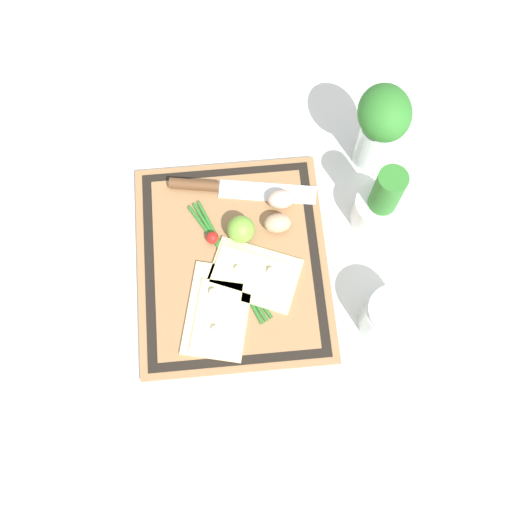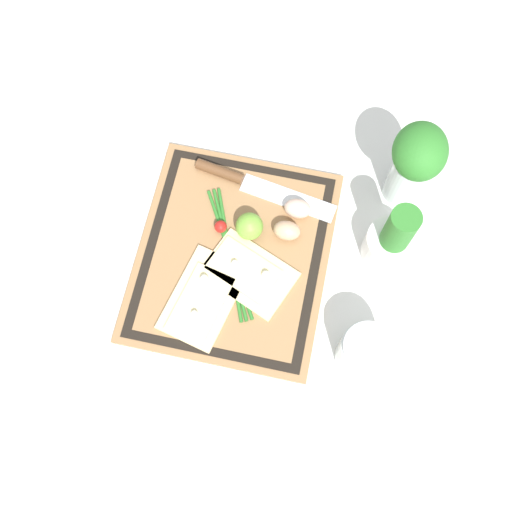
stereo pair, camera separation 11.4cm
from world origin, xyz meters
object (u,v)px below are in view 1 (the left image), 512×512
(egg_pink, at_px, (281,199))
(cherry_tomato_red, at_px, (212,238))
(knife, at_px, (218,187))
(herb_pot, at_px, (381,205))
(herb_glass, at_px, (380,124))
(pizza_slice_far, at_px, (253,274))
(pizza_slice_near, at_px, (218,312))
(egg_brown, at_px, (278,223))
(sauce_jar, at_px, (388,317))
(lime, at_px, (241,229))

(egg_pink, height_order, cherry_tomato_red, egg_pink)
(knife, bearing_deg, herb_pot, 74.45)
(herb_glass, bearing_deg, pizza_slice_far, -47.59)
(pizza_slice_near, relative_size, cherry_tomato_red, 8.17)
(egg_pink, bearing_deg, knife, -109.65)
(egg_brown, relative_size, herb_glass, 0.25)
(knife, relative_size, egg_pink, 5.59)
(egg_brown, height_order, egg_pink, same)
(knife, relative_size, sauce_jar, 2.94)
(herb_pot, bearing_deg, egg_brown, -87.78)
(knife, height_order, lime, lime)
(lime, relative_size, herb_glass, 0.25)
(egg_brown, xyz_separation_m, egg_pink, (-0.05, 0.01, 0.00))
(pizza_slice_near, height_order, herb_pot, herb_pot)
(cherry_tomato_red, height_order, sauce_jar, sauce_jar)
(pizza_slice_far, distance_m, sauce_jar, 0.26)
(egg_pink, bearing_deg, egg_brown, -13.07)
(pizza_slice_far, xyz_separation_m, herb_glass, (-0.24, 0.26, 0.11))
(knife, bearing_deg, herb_glass, 99.43)
(egg_brown, distance_m, cherry_tomato_red, 0.13)
(knife, bearing_deg, egg_brown, 49.60)
(pizza_slice_far, bearing_deg, herb_pot, 111.99)
(cherry_tomato_red, bearing_deg, egg_pink, 115.26)
(pizza_slice_far, height_order, herb_glass, herb_glass)
(egg_pink, bearing_deg, cherry_tomato_red, -64.74)
(lime, bearing_deg, egg_pink, 125.37)
(egg_pink, relative_size, sauce_jar, 0.53)
(egg_brown, distance_m, lime, 0.07)
(pizza_slice_near, xyz_separation_m, pizza_slice_far, (-0.07, 0.07, 0.00))
(pizza_slice_near, bearing_deg, pizza_slice_far, 133.18)
(egg_pink, height_order, herb_pot, herb_pot)
(egg_pink, relative_size, herb_pot, 0.30)
(pizza_slice_near, distance_m, egg_pink, 0.26)
(lime, distance_m, cherry_tomato_red, 0.06)
(egg_brown, distance_m, egg_pink, 0.05)
(lime, relative_size, cherry_tomato_red, 2.18)
(egg_brown, relative_size, sauce_jar, 0.53)
(knife, height_order, herb_pot, herb_pot)
(lime, bearing_deg, egg_brown, 97.45)
(sauce_jar, bearing_deg, pizza_slice_near, -97.92)
(pizza_slice_near, height_order, lime, lime)
(lime, xyz_separation_m, sauce_jar, (0.20, 0.25, 0.00))
(knife, xyz_separation_m, lime, (0.10, 0.04, 0.02))
(pizza_slice_near, distance_m, herb_pot, 0.37)
(herb_pot, bearing_deg, sauce_jar, -4.80)
(sauce_jar, bearing_deg, herb_pot, 175.20)
(egg_pink, bearing_deg, herb_glass, 116.10)
(lime, height_order, cherry_tomato_red, lime)
(knife, height_order, egg_pink, egg_pink)
(cherry_tomato_red, distance_m, sauce_jar, 0.36)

